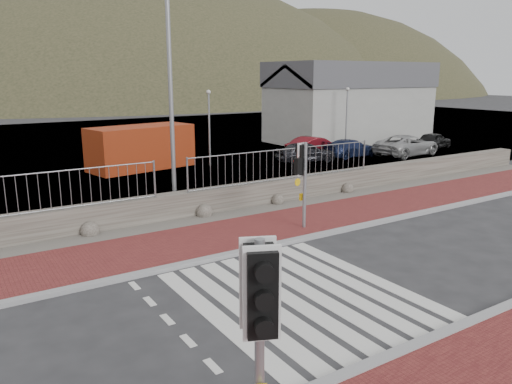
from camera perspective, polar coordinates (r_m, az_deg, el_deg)
ground at (r=11.70m, az=4.86°, el=-11.62°), size 220.00×220.00×0.00m
sidewalk_far at (r=15.23m, az=-5.50°, el=-5.45°), size 40.00×3.00×0.08m
kerb_near at (r=9.75m, az=16.14°, el=-17.23°), size 40.00×0.25×0.12m
kerb_far at (r=13.99m, az=-2.67°, el=-7.09°), size 40.00×0.25×0.12m
zebra_crossing at (r=11.69m, az=4.86°, el=-11.59°), size 4.62×5.60×0.01m
gravel_strip at (r=16.96m, az=-8.60°, el=-3.62°), size 40.00×1.50×0.06m
stone_wall at (r=17.56m, az=-9.72°, el=-1.65°), size 40.00×0.60×0.90m
railing at (r=17.12m, az=-9.70°, el=2.67°), size 18.07×0.07×1.22m
quay at (r=37.19m, az=-22.31°, el=4.69°), size 120.00×40.00×0.50m
harbor_building at (r=38.82m, az=10.70°, el=10.12°), size 12.20×6.20×5.80m
hills_backdrop at (r=101.13m, az=-23.81°, el=-3.95°), size 254.00×90.00×100.00m
traffic_signal_near at (r=6.04m, az=0.41°, el=-13.16°), size 0.51×0.42×3.09m
traffic_signal_far at (r=15.84m, az=5.55°, el=2.83°), size 0.70×0.34×2.85m
streetlight at (r=17.91m, az=-9.32°, el=13.43°), size 1.77×0.95×8.91m
shipping_container at (r=27.36m, az=-13.00°, el=4.99°), size 5.78×3.31×2.27m
car_a at (r=28.84m, az=5.70°, el=4.58°), size 3.66×2.06×1.18m
car_b at (r=30.62m, az=6.69°, el=5.14°), size 3.99×1.87×1.26m
car_c at (r=31.09m, az=10.74°, el=4.96°), size 3.79×1.66×1.08m
car_d at (r=32.42m, az=16.85°, el=5.13°), size 4.82×2.60×1.28m
car_e at (r=35.98m, az=19.62°, el=5.56°), size 3.51×2.07×1.12m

